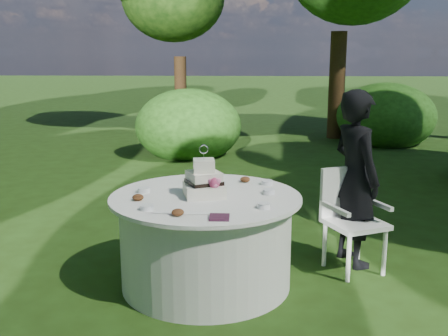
{
  "coord_description": "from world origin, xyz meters",
  "views": [
    {
      "loc": [
        0.33,
        -4.1,
        1.91
      ],
      "look_at": [
        0.15,
        0.0,
        1.0
      ],
      "focal_mm": 42.0,
      "sensor_mm": 36.0,
      "label": 1
    }
  ],
  "objects_px": {
    "napkins": "(219,217)",
    "chair": "(350,212)",
    "cake": "(204,182)",
    "table": "(206,240)",
    "guest": "(355,178)"
  },
  "relations": [
    {
      "from": "napkins",
      "to": "chair",
      "type": "xyz_separation_m",
      "value": [
        1.11,
        1.01,
        -0.26
      ]
    },
    {
      "from": "table",
      "to": "chair",
      "type": "bearing_deg",
      "value": 17.97
    },
    {
      "from": "guest",
      "to": "table",
      "type": "height_order",
      "value": "guest"
    },
    {
      "from": "table",
      "to": "cake",
      "type": "distance_m",
      "value": 0.5
    },
    {
      "from": "guest",
      "to": "cake",
      "type": "xyz_separation_m",
      "value": [
        -1.32,
        -0.54,
        0.08
      ]
    },
    {
      "from": "chair",
      "to": "napkins",
      "type": "bearing_deg",
      "value": -137.76
    },
    {
      "from": "napkins",
      "to": "cake",
      "type": "relative_size",
      "value": 0.33
    },
    {
      "from": "guest",
      "to": "chair",
      "type": "relative_size",
      "value": 1.76
    },
    {
      "from": "cake",
      "to": "guest",
      "type": "bearing_deg",
      "value": 22.4
    },
    {
      "from": "guest",
      "to": "table",
      "type": "bearing_deg",
      "value": 89.16
    },
    {
      "from": "napkins",
      "to": "guest",
      "type": "bearing_deg",
      "value": 44.06
    },
    {
      "from": "table",
      "to": "napkins",
      "type": "bearing_deg",
      "value": -76.48
    },
    {
      "from": "napkins",
      "to": "guest",
      "type": "height_order",
      "value": "guest"
    },
    {
      "from": "guest",
      "to": "cake",
      "type": "distance_m",
      "value": 1.43
    },
    {
      "from": "napkins",
      "to": "cake",
      "type": "height_order",
      "value": "cake"
    }
  ]
}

